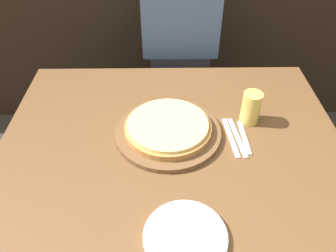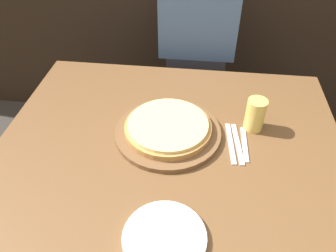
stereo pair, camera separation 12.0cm
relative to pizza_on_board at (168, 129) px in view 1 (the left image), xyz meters
The scene contains 9 objects.
ground_plane 0.76m from the pizza_on_board, 79.29° to the right, with size 12.00×12.00×0.00m, color #38332D.
dining_table 0.39m from the pizza_on_board, 79.29° to the right, with size 1.26×1.08×0.73m.
pizza_on_board is the anchor object (origin of this frame).
beer_glass 0.33m from the pizza_on_board, 13.16° to the left, with size 0.07×0.07×0.13m.
dinner_plate 0.43m from the pizza_on_board, 84.47° to the right, with size 0.23×0.23×0.02m.
fork 0.23m from the pizza_on_board, ahead, with size 0.04×0.21×0.00m.
dinner_knife 0.26m from the pizza_on_board, ahead, with size 0.04×0.21×0.00m.
spoon 0.28m from the pizza_on_board, ahead, with size 0.02×0.18×0.00m.
diner_person 0.71m from the pizza_on_board, 84.03° to the left, with size 0.39×0.20×1.30m.
Camera 1 is at (-0.03, -0.84, 1.56)m, focal length 35.00 mm.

